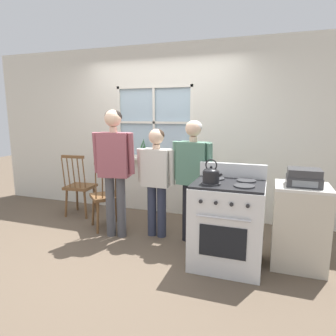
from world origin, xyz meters
name	(u,v)px	position (x,y,z in m)	size (l,w,h in m)	color
ground_plane	(126,245)	(0.00, 0.00, 0.00)	(16.00, 16.00, 0.00)	brown
wall_back	(164,132)	(0.01, 1.40, 1.34)	(6.40, 0.16, 2.70)	silver
chair_by_window	(107,197)	(-0.51, 0.45, 0.47)	(0.58, 0.58, 1.01)	brown
chair_near_wall	(80,187)	(-1.22, 0.80, 0.47)	(0.45, 0.43, 1.01)	brown
person_elderly_left	(114,160)	(-0.26, 0.24, 1.04)	(0.56, 0.27, 1.69)	#4C4C51
person_teen_center	(156,173)	(0.26, 0.42, 0.87)	(0.52, 0.23, 1.45)	#2D3347
person_adult_right	(193,170)	(0.76, 0.41, 0.94)	(0.54, 0.27, 1.56)	black
stove	(227,223)	(1.27, -0.06, 0.47)	(0.75, 0.68, 1.08)	silver
kettle	(211,175)	(1.10, -0.19, 1.02)	(0.21, 0.17, 0.25)	black
potted_plant	(143,151)	(-0.32, 1.31, 1.02)	(0.12, 0.11, 0.34)	#935B3D
side_counter	(300,226)	(2.01, 0.18, 0.45)	(0.55, 0.50, 0.90)	beige
stereo	(304,178)	(2.01, 0.16, 0.99)	(0.34, 0.29, 0.18)	#38383A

